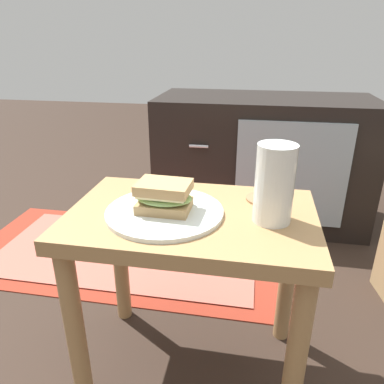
{
  "coord_description": "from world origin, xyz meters",
  "views": [
    {
      "loc": [
        0.13,
        -0.73,
        0.83
      ],
      "look_at": [
        0.0,
        0.0,
        0.51
      ],
      "focal_mm": 34.1,
      "sensor_mm": 36.0,
      "label": 1
    }
  ],
  "objects_px": {
    "plate": "(165,212)",
    "tv_cabinet": "(262,160)",
    "coaster": "(263,199)",
    "beer_glass": "(274,185)",
    "sandwich_front": "(164,196)"
  },
  "relations": [
    {
      "from": "tv_cabinet",
      "to": "beer_glass",
      "type": "relative_size",
      "value": 5.66
    },
    {
      "from": "beer_glass",
      "to": "coaster",
      "type": "xyz_separation_m",
      "value": [
        -0.02,
        0.11,
        -0.08
      ]
    },
    {
      "from": "plate",
      "to": "sandwich_front",
      "type": "xyz_separation_m",
      "value": [
        -0.0,
        0.0,
        0.04
      ]
    },
    {
      "from": "plate",
      "to": "beer_glass",
      "type": "xyz_separation_m",
      "value": [
        0.23,
        0.01,
        0.08
      ]
    },
    {
      "from": "sandwich_front",
      "to": "coaster",
      "type": "distance_m",
      "value": 0.25
    },
    {
      "from": "tv_cabinet",
      "to": "coaster",
      "type": "relative_size",
      "value": 11.5
    },
    {
      "from": "plate",
      "to": "sandwich_front",
      "type": "relative_size",
      "value": 2.08
    },
    {
      "from": "beer_glass",
      "to": "sandwich_front",
      "type": "bearing_deg",
      "value": -177.29
    },
    {
      "from": "tv_cabinet",
      "to": "plate",
      "type": "relative_size",
      "value": 3.64
    },
    {
      "from": "tv_cabinet",
      "to": "beer_glass",
      "type": "height_order",
      "value": "beer_glass"
    },
    {
      "from": "plate",
      "to": "tv_cabinet",
      "type": "bearing_deg",
      "value": 77.04
    },
    {
      "from": "beer_glass",
      "to": "plate",
      "type": "bearing_deg",
      "value": -177.29
    },
    {
      "from": "plate",
      "to": "coaster",
      "type": "distance_m",
      "value": 0.25
    },
    {
      "from": "tv_cabinet",
      "to": "beer_glass",
      "type": "distance_m",
      "value": 0.99
    },
    {
      "from": "tv_cabinet",
      "to": "plate",
      "type": "height_order",
      "value": "tv_cabinet"
    }
  ]
}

